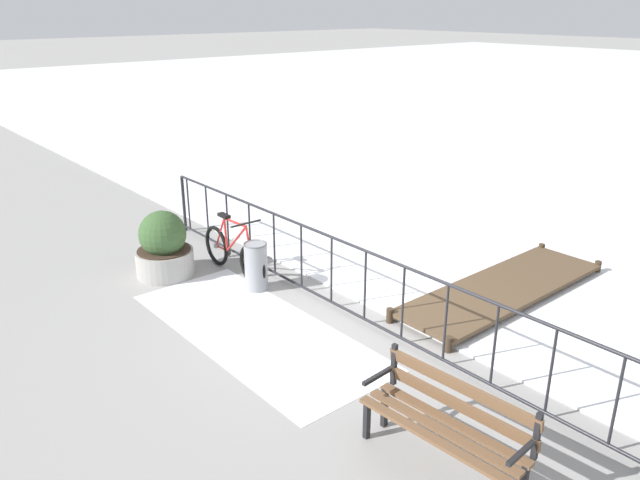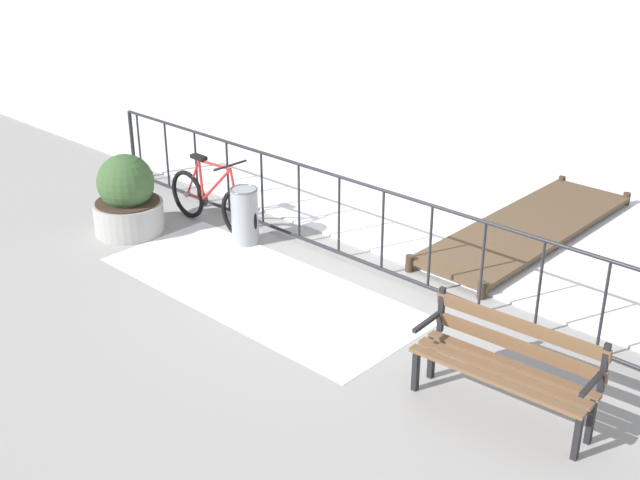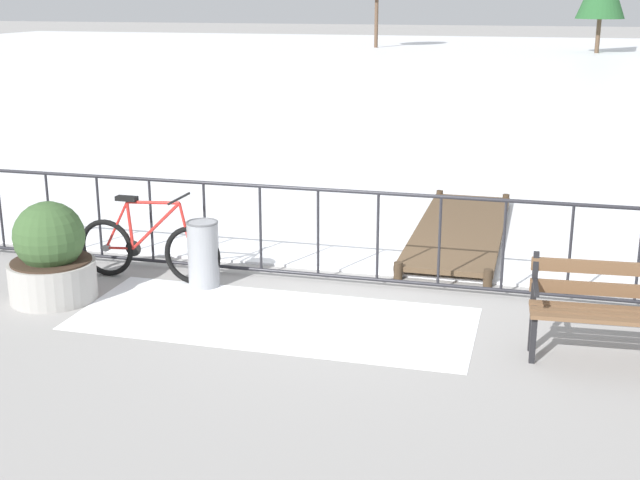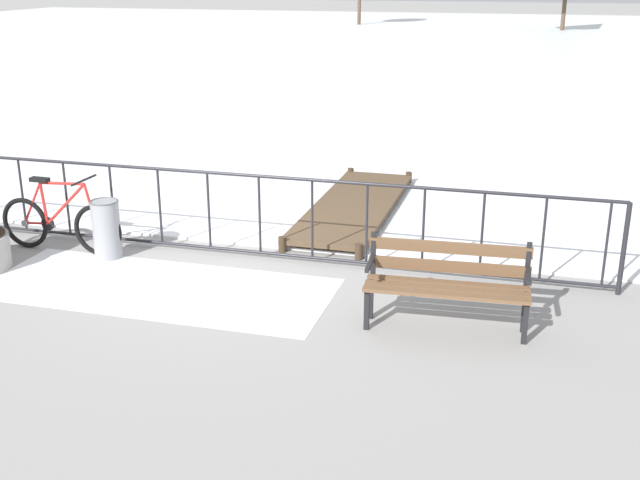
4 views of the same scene
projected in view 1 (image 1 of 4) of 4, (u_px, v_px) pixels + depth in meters
The scene contains 8 objects.
ground_plane at pixel (347, 315), 8.53m from camera, with size 160.00×160.00×0.00m, color gray.
snow_patch at pixel (256, 330), 8.13m from camera, with size 3.92×1.61×0.01m, color white.
railing_fence at pixel (348, 278), 8.33m from camera, with size 9.06×0.06×1.07m.
bicycle_near_railing at pixel (233, 253), 9.70m from camera, with size 1.71×0.52×0.97m.
park_bench at pixel (448, 418), 5.58m from camera, with size 1.63×0.58×0.89m.
planter_with_shrub at pixel (164, 247), 9.66m from camera, with size 0.90×0.90×1.05m.
trash_bin at pixel (256, 266), 9.19m from camera, with size 0.35×0.35×0.73m.
wooden_dock at pixel (503, 288), 9.07m from camera, with size 1.10×3.80×0.20m.
Camera 1 is at (5.57, -5.20, 3.99)m, focal length 34.93 mm.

